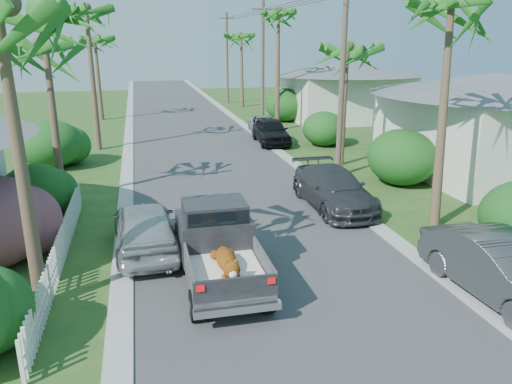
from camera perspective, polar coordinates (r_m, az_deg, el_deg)
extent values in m
plane|color=#274D1C|center=(11.31, 7.79, -16.80)|extent=(120.00, 120.00, 0.00)
cube|color=#38383A|center=(34.49, -7.16, 6.36)|extent=(8.00, 100.00, 0.02)
cube|color=#A5A39E|center=(34.31, -14.35, 5.95)|extent=(0.60, 100.00, 0.06)
cube|color=#A5A39E|center=(35.19, -0.14, 6.74)|extent=(0.60, 100.00, 0.06)
cylinder|color=black|center=(11.92, -6.86, -12.74)|extent=(0.28, 0.76, 0.76)
cylinder|color=black|center=(12.18, 1.28, -11.91)|extent=(0.28, 0.76, 0.76)
cylinder|color=black|center=(14.82, -8.34, -6.61)|extent=(0.28, 0.76, 0.76)
cylinder|color=black|center=(15.03, -1.84, -6.08)|extent=(0.28, 0.76, 0.76)
cube|color=slate|center=(12.47, -3.32, -9.96)|extent=(1.90, 2.40, 0.24)
cube|color=slate|center=(12.20, -7.65, -8.75)|extent=(0.06, 2.40, 0.55)
cube|color=slate|center=(12.47, 0.86, -7.98)|extent=(0.06, 2.40, 0.55)
cube|color=black|center=(11.28, -2.29, -10.96)|extent=(1.92, 0.08, 0.52)
cube|color=silver|center=(11.35, -2.10, -13.24)|extent=(1.98, 0.18, 0.18)
cube|color=red|center=(11.08, -6.38, -10.91)|extent=(0.18, 0.05, 0.14)
cube|color=red|center=(11.34, 1.79, -10.10)|extent=(0.18, 0.05, 0.14)
cube|color=black|center=(13.96, -4.68, -5.02)|extent=(1.94, 1.65, 1.10)
cube|color=black|center=(13.70, -4.76, -2.19)|extent=(1.70, 1.35, 0.55)
cube|color=black|center=(13.09, -4.31, -3.25)|extent=(1.60, 0.05, 0.45)
cube|color=black|center=(15.17, -5.39, -3.82)|extent=(1.94, 1.20, 0.80)
cube|color=white|center=(12.38, -3.33, -9.13)|extent=(1.70, 2.10, 0.16)
ellipsoid|color=orange|center=(12.34, -3.44, -7.68)|extent=(0.48, 1.25, 0.43)
sphere|color=orange|center=(11.64, -2.80, -8.83)|extent=(0.40, 0.40, 0.40)
ellipsoid|color=white|center=(12.38, -3.43, -8.10)|extent=(0.32, 0.86, 0.18)
imported|color=#323537|center=(13.97, 26.32, -7.95)|extent=(1.90, 4.88, 1.58)
imported|color=#303336|center=(19.53, 8.84, 0.34)|extent=(2.15, 5.17, 1.49)
imported|color=black|center=(31.59, 1.73, 6.95)|extent=(2.09, 4.71, 1.57)
imported|color=#ABADB2|center=(35.08, 0.96, 7.66)|extent=(2.57, 4.57, 1.21)
imported|color=#B7B9BF|center=(15.65, -12.57, -3.96)|extent=(2.05, 4.67, 1.57)
cone|color=brown|center=(12.33, -25.25, 2.39)|extent=(0.36, 0.71, 7.01)
cone|color=brown|center=(21.21, -22.06, 7.15)|extent=(0.36, 0.61, 6.21)
cone|color=brown|center=(30.91, -18.15, 11.93)|extent=(0.36, 0.36, 8.00)
cone|color=brown|center=(42.93, -17.56, 12.15)|extent=(0.36, 0.75, 6.51)
cone|color=brown|center=(17.90, 20.54, 7.83)|extent=(0.36, 0.73, 7.51)
cone|color=brown|center=(26.02, 9.98, 9.49)|extent=(0.36, 0.54, 6.01)
cone|color=brown|center=(36.14, 2.50, 13.49)|extent=(0.36, 0.36, 8.20)
cone|color=brown|center=(49.84, -1.64, 13.64)|extent=(0.36, 0.63, 6.81)
ellipsoid|color=#154A1C|center=(19.83, -23.89, 0.07)|extent=(2.40, 2.64, 2.00)
ellipsoid|color=#154A1C|center=(27.56, -22.38, 5.09)|extent=(3.20, 3.52, 2.40)
ellipsoid|color=#154A1C|center=(23.31, 16.32, 3.85)|extent=(3.00, 3.30, 2.50)
ellipsoid|color=#154A1C|center=(31.22, 7.75, 7.18)|extent=(2.60, 2.86, 2.10)
ellipsoid|color=#154A1C|center=(40.72, 3.38, 9.91)|extent=(3.20, 3.52, 2.60)
cube|color=white|center=(15.54, -21.38, -6.04)|extent=(0.10, 11.00, 1.00)
cube|color=silver|center=(26.89, 25.15, 6.01)|extent=(8.00, 9.00, 3.80)
cone|color=#595B60|center=(26.61, 25.80, 11.08)|extent=(6.48, 6.48, 1.00)
cube|color=silver|center=(42.36, 10.01, 10.64)|extent=(9.00, 8.00, 3.60)
cone|color=#595B60|center=(42.18, 10.17, 13.74)|extent=(6.48, 6.48, 1.00)
cylinder|color=brown|center=(23.65, 9.81, 12.44)|extent=(0.26, 0.26, 9.00)
cylinder|color=brown|center=(37.90, 0.77, 14.27)|extent=(0.26, 0.26, 9.00)
cube|color=brown|center=(37.92, 0.79, 20.17)|extent=(1.60, 0.10, 0.10)
cylinder|color=brown|center=(52.56, -3.33, 14.99)|extent=(0.26, 0.26, 9.00)
cube|color=brown|center=(52.58, -3.41, 19.24)|extent=(1.60, 0.10, 0.10)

